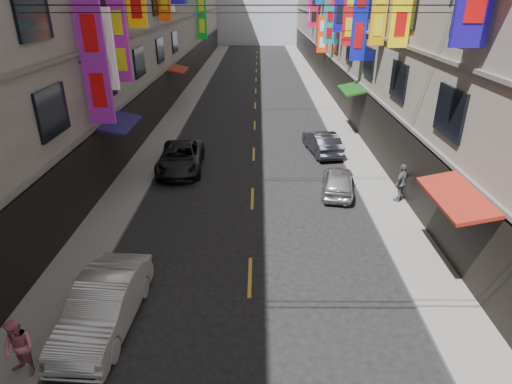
{
  "coord_description": "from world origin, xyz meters",
  "views": [
    {
      "loc": [
        0.27,
        6.3,
        8.54
      ],
      "look_at": [
        0.22,
        14.36,
        4.8
      ],
      "focal_mm": 30.0,
      "sensor_mm": 36.0,
      "label": 1
    }
  ],
  "objects_px": {
    "car_right_mid": "(338,181)",
    "car_left_mid": "(104,305)",
    "scooter_far_right": "(337,181)",
    "pedestrian_rfar": "(402,183)",
    "car_right_far": "(322,142)",
    "car_left_far": "(181,157)",
    "pedestrian_lfar": "(19,349)"
  },
  "relations": [
    {
      "from": "car_left_mid",
      "to": "pedestrian_rfar",
      "type": "xyz_separation_m",
      "value": [
        10.59,
        7.9,
        0.27
      ]
    },
    {
      "from": "pedestrian_rfar",
      "to": "car_right_far",
      "type": "bearing_deg",
      "value": -113.26
    },
    {
      "from": "car_left_mid",
      "to": "car_right_mid",
      "type": "xyz_separation_m",
      "value": [
        8.0,
        9.0,
        -0.12
      ]
    },
    {
      "from": "car_right_far",
      "to": "pedestrian_lfar",
      "type": "bearing_deg",
      "value": 50.5
    },
    {
      "from": "car_right_mid",
      "to": "pedestrian_lfar",
      "type": "xyz_separation_m",
      "value": [
        -9.4,
        -10.79,
        0.3
      ]
    },
    {
      "from": "scooter_far_right",
      "to": "car_right_mid",
      "type": "height_order",
      "value": "car_right_mid"
    },
    {
      "from": "car_left_far",
      "to": "pedestrian_lfar",
      "type": "bearing_deg",
      "value": -99.49
    },
    {
      "from": "pedestrian_lfar",
      "to": "pedestrian_rfar",
      "type": "distance_m",
      "value": 15.42
    },
    {
      "from": "car_left_far",
      "to": "car_right_mid",
      "type": "xyz_separation_m",
      "value": [
        7.84,
        -2.9,
        -0.07
      ]
    },
    {
      "from": "car_right_far",
      "to": "pedestrian_lfar",
      "type": "height_order",
      "value": "pedestrian_lfar"
    },
    {
      "from": "car_right_far",
      "to": "pedestrian_rfar",
      "type": "xyz_separation_m",
      "value": [
        2.59,
        -6.63,
        0.34
      ]
    },
    {
      "from": "car_left_mid",
      "to": "car_right_mid",
      "type": "height_order",
      "value": "car_left_mid"
    },
    {
      "from": "car_left_far",
      "to": "car_right_far",
      "type": "relative_size",
      "value": 1.22
    },
    {
      "from": "car_left_far",
      "to": "car_left_mid",
      "type": "bearing_deg",
      "value": -93.76
    },
    {
      "from": "car_left_mid",
      "to": "car_right_mid",
      "type": "distance_m",
      "value": 12.04
    },
    {
      "from": "scooter_far_right",
      "to": "car_right_far",
      "type": "distance_m",
      "value": 5.25
    },
    {
      "from": "car_left_mid",
      "to": "car_right_far",
      "type": "height_order",
      "value": "car_left_mid"
    },
    {
      "from": "car_right_mid",
      "to": "car_right_far",
      "type": "distance_m",
      "value": 5.53
    },
    {
      "from": "scooter_far_right",
      "to": "pedestrian_lfar",
      "type": "relative_size",
      "value": 1.14
    },
    {
      "from": "car_left_mid",
      "to": "car_right_far",
      "type": "xyz_separation_m",
      "value": [
        8.0,
        14.53,
        -0.06
      ]
    },
    {
      "from": "scooter_far_right",
      "to": "pedestrian_rfar",
      "type": "xyz_separation_m",
      "value": [
        2.58,
        -1.38,
        0.55
      ]
    },
    {
      "from": "scooter_far_right",
      "to": "pedestrian_lfar",
      "type": "height_order",
      "value": "pedestrian_lfar"
    },
    {
      "from": "car_right_mid",
      "to": "pedestrian_rfar",
      "type": "height_order",
      "value": "pedestrian_rfar"
    },
    {
      "from": "car_left_far",
      "to": "pedestrian_rfar",
      "type": "xyz_separation_m",
      "value": [
        10.43,
        -4.0,
        0.32
      ]
    },
    {
      "from": "car_left_far",
      "to": "pedestrian_lfar",
      "type": "relative_size",
      "value": 3.07
    },
    {
      "from": "scooter_far_right",
      "to": "pedestrian_rfar",
      "type": "bearing_deg",
      "value": 144.33
    },
    {
      "from": "car_left_mid",
      "to": "pedestrian_rfar",
      "type": "bearing_deg",
      "value": 39.81
    },
    {
      "from": "car_right_mid",
      "to": "car_left_mid",
      "type": "bearing_deg",
      "value": 58.19
    },
    {
      "from": "car_left_far",
      "to": "car_right_mid",
      "type": "relative_size",
      "value": 1.37
    },
    {
      "from": "car_right_far",
      "to": "car_left_mid",
      "type": "bearing_deg",
      "value": 51.6
    },
    {
      "from": "pedestrian_rfar",
      "to": "pedestrian_lfar",
      "type": "bearing_deg",
      "value": -5.64
    },
    {
      "from": "car_right_mid",
      "to": "car_right_far",
      "type": "xyz_separation_m",
      "value": [
        0.0,
        5.53,
        0.05
      ]
    }
  ]
}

